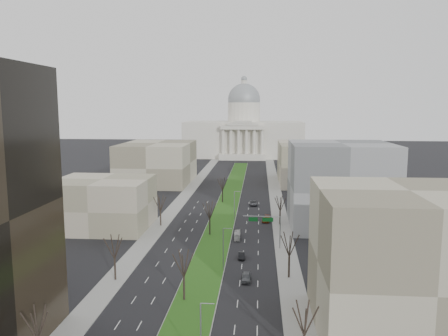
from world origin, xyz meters
The scene contains 28 objects.
ground centered at (0.00, 120.00, 0.00)m, with size 600.00×600.00×0.00m, color black.
median centered at (0.00, 118.99, 0.10)m, with size 8.00×222.03×0.20m.
sidewalk_left centered at (-17.50, 95.00, 0.07)m, with size 5.00×330.00×0.15m, color gray.
sidewalk_right centered at (17.50, 95.00, 0.07)m, with size 5.00×330.00×0.15m, color gray.
capitol centered at (0.00, 269.59, 16.31)m, with size 80.00×46.00×55.00m.
building_beige_left centered at (-33.00, 85.00, 7.00)m, with size 26.00×22.00×14.00m, color gray.
building_tan_right centered at (33.00, 32.00, 11.00)m, with size 26.00×24.00×22.00m, color gray.
building_grey_right centered at (34.00, 92.00, 12.00)m, with size 28.00×26.00×24.00m, color slate.
building_far_left centered at (-35.00, 160.00, 9.00)m, with size 30.00×40.00×18.00m, color gray.
building_far_right centered at (35.00, 165.00, 9.00)m, with size 30.00×40.00×18.00m, color gray.
tree_left_near centered at (-17.20, 18.00, 6.61)m, with size 5.10×5.10×9.18m.
tree_left_mid centered at (-17.20, 48.00, 7.00)m, with size 5.40×5.40×9.72m.
tree_left_far centered at (-17.20, 88.00, 6.84)m, with size 5.28×5.28×9.50m.
tree_right_near centered at (17.20, 22.00, 6.69)m, with size 5.16×5.16×9.29m.
tree_right_mid centered at (17.20, 52.00, 7.16)m, with size 5.52×5.52×9.94m.
tree_right_far centered at (17.20, 92.00, 6.53)m, with size 5.04×5.04×9.07m.
tree_median_a centered at (-2.00, 40.00, 7.00)m, with size 5.40×5.40×9.72m.
tree_median_b centered at (-2.00, 80.00, 7.00)m, with size 5.40×5.40×9.72m.
tree_median_c centered at (-2.00, 120.00, 7.00)m, with size 5.40×5.40×9.72m.
streetlamp_median_a centered at (3.76, 20.00, 4.81)m, with size 1.90×0.20×9.16m.
streetlamp_median_b centered at (3.76, 55.00, 4.81)m, with size 1.90×0.20×9.16m.
streetlamp_median_c centered at (3.76, 95.00, 4.81)m, with size 1.90×0.20×9.16m.
mast_arm_signs centered at (13.49, 70.03, 6.11)m, with size 9.12×0.24×8.09m.
car_grey_near centered at (8.71, 49.73, 0.77)m, with size 1.83×4.55×1.55m, color #505358.
car_black centered at (7.24, 62.59, 0.67)m, with size 1.41×4.04×1.33m, color black.
car_red centered at (13.33, 95.33, 0.77)m, with size 2.15×5.30×1.54m, color maroon.
car_grey_far centered at (9.09, 116.83, 0.76)m, with size 2.53×5.49×1.53m, color #54565D.
box_van centered at (5.50, 77.57, 0.90)m, with size 1.50×6.43×1.79m, color silver.
Camera 1 is at (11.05, -32.58, 34.10)m, focal length 35.00 mm.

